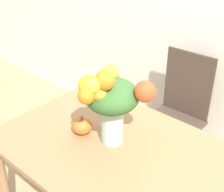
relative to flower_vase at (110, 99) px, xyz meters
The scene contains 4 objects.
dining_table 0.39m from the flower_vase, ahead, with size 1.44×0.93×0.75m.
flower_vase is the anchor object (origin of this frame).
pumpkin 0.30m from the flower_vase, 168.50° to the right, with size 0.12×0.12×0.11m.
dining_chair_near_window 0.99m from the flower_vase, 92.44° to the left, with size 0.43×0.43×1.00m.
Camera 1 is at (0.86, -1.05, 1.86)m, focal length 50.00 mm.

